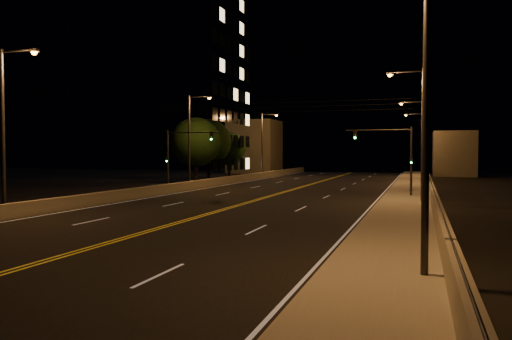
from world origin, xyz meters
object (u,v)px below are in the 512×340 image
(streetlight_5, at_px, (192,135))
(streetlight_2, at_px, (419,136))
(streetlight_3, at_px, (420,140))
(traffic_signal_right, at_px, (397,153))
(streetlight_0, at_px, (416,87))
(streetlight_6, at_px, (264,140))
(building_tower, at_px, (153,85))
(tree_1, at_px, (209,142))
(streetlight_1, at_px, (419,127))
(tree_0, at_px, (196,142))
(tree_2, at_px, (229,149))
(traffic_signal_left, at_px, (179,153))
(streetlight_4, at_px, (7,121))

(streetlight_5, bearing_deg, streetlight_2, 29.09)
(streetlight_2, distance_m, streetlight_3, 17.62)
(streetlight_3, xyz_separation_m, traffic_signal_right, (-1.59, -34.74, -1.77))
(streetlight_0, xyz_separation_m, streetlight_6, (-21.45, 54.95, 0.00))
(building_tower, xyz_separation_m, tree_1, (9.94, -3.18, -8.05))
(streetlight_1, relative_size, streetlight_6, 1.00)
(streetlight_0, height_order, traffic_signal_right, streetlight_0)
(tree_0, bearing_deg, streetlight_5, -68.11)
(tree_2, bearing_deg, streetlight_3, 16.46)
(traffic_signal_right, bearing_deg, streetlight_2, 84.70)
(streetlight_5, height_order, tree_2, streetlight_5)
(traffic_signal_left, bearing_deg, streetlight_2, 40.19)
(streetlight_2, bearing_deg, streetlight_3, 90.00)
(streetlight_0, height_order, streetlight_3, same)
(streetlight_2, height_order, streetlight_6, same)
(streetlight_4, distance_m, building_tower, 43.59)
(traffic_signal_right, bearing_deg, streetlight_3, 87.38)
(streetlight_0, height_order, streetlight_5, same)
(streetlight_0, height_order, streetlight_1, same)
(streetlight_2, bearing_deg, streetlight_0, -90.00)
(streetlight_4, bearing_deg, tree_0, 94.85)
(tree_2, bearing_deg, streetlight_2, -20.92)
(streetlight_6, xyz_separation_m, tree_2, (-4.55, -2.07, -1.22))
(tree_0, bearing_deg, traffic_signal_right, -27.05)
(streetlight_4, height_order, building_tower, building_tower)
(traffic_signal_left, bearing_deg, tree_0, 107.93)
(streetlight_0, xyz_separation_m, traffic_signal_right, (-1.59, 25.82, -1.77))
(streetlight_2, bearing_deg, streetlight_1, -90.00)
(streetlight_4, xyz_separation_m, tree_1, (-4.32, 37.29, -0.36))
(streetlight_3, height_order, traffic_signal_right, streetlight_3)
(streetlight_4, bearing_deg, streetlight_5, 90.00)
(streetlight_1, height_order, tree_1, streetlight_1)
(streetlight_6, height_order, tree_2, streetlight_6)
(tree_1, relative_size, tree_2, 1.21)
(streetlight_1, xyz_separation_m, tree_2, (-26.00, 31.25, -1.22))
(streetlight_6, height_order, building_tower, building_tower)
(streetlight_0, relative_size, streetlight_1, 1.00)
(streetlight_0, bearing_deg, tree_2, 116.19)
(streetlight_6, relative_size, tree_2, 1.42)
(traffic_signal_left, height_order, tree_0, tree_0)
(building_tower, relative_size, tree_1, 3.45)
(streetlight_3, relative_size, tree_0, 1.23)
(traffic_signal_left, xyz_separation_m, building_tower, (-15.45, 22.36, 9.46))
(streetlight_0, bearing_deg, tree_1, 119.80)
(streetlight_4, relative_size, tree_1, 1.17)
(streetlight_1, distance_m, tree_1, 34.79)
(traffic_signal_right, relative_size, tree_0, 0.74)
(tree_2, bearing_deg, building_tower, -154.16)
(tree_0, relative_size, tree_1, 0.96)
(streetlight_3, height_order, streetlight_6, same)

